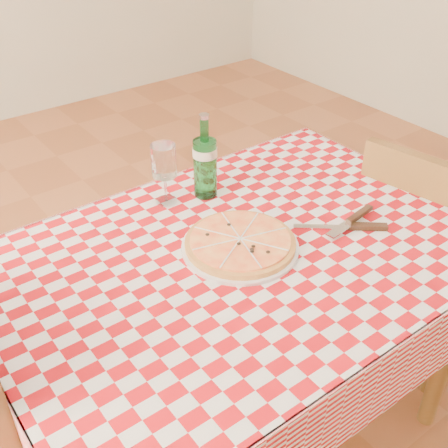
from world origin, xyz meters
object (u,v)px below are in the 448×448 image
(chair_near, at_px, (420,248))
(wine_glass, at_px, (165,174))
(water_bottle, at_px, (205,156))
(pizza_plate, at_px, (240,242))
(dining_table, at_px, (243,280))

(chair_near, relative_size, wine_glass, 4.80)
(water_bottle, relative_size, wine_glass, 1.40)
(chair_near, height_order, pizza_plate, chair_near)
(chair_near, height_order, water_bottle, water_bottle)
(pizza_plate, relative_size, water_bottle, 1.19)
(dining_table, bearing_deg, chair_near, -6.56)
(water_bottle, bearing_deg, wine_glass, 163.40)
(chair_near, xyz_separation_m, water_bottle, (-0.61, 0.37, 0.38))
(pizza_plate, bearing_deg, wine_glass, 95.72)
(chair_near, distance_m, wine_glass, 0.90)
(dining_table, relative_size, pizza_plate, 3.94)
(pizza_plate, distance_m, water_bottle, 0.31)
(chair_near, bearing_deg, pizza_plate, 161.83)
(pizza_plate, distance_m, wine_glass, 0.32)
(dining_table, distance_m, pizza_plate, 0.12)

